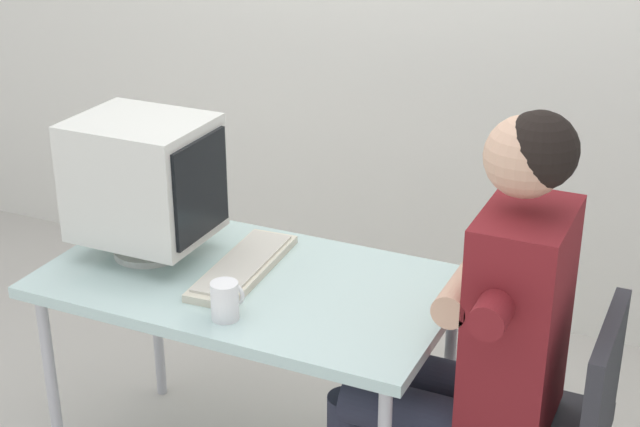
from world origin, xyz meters
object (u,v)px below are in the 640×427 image
object	(u,v)px
person_seated	(476,331)
office_chair	(540,427)
desk_mug	(226,300)
desk	(249,295)
crt_monitor	(145,179)
keyboard	(243,266)

from	to	relation	value
person_seated	office_chair	bearing A→B (deg)	-0.00
desk_mug	desk	bearing A→B (deg)	103.93
crt_monitor	person_seated	xyz separation A→B (m)	(1.05, -0.03, -0.25)
crt_monitor	keyboard	xyz separation A→B (m)	(0.32, 0.02, -0.23)
crt_monitor	office_chair	bearing A→B (deg)	-1.17
office_chair	person_seated	world-z (taller)	person_seated
keyboard	desk_mug	bearing A→B (deg)	-70.54
person_seated	desk_mug	size ratio (longest dim) A/B	12.47
keyboard	office_chair	distance (m)	0.96
desk	keyboard	world-z (taller)	keyboard
person_seated	keyboard	bearing A→B (deg)	176.49
desk	keyboard	bearing A→B (deg)	136.49
keyboard	desk_mug	distance (m)	0.28
desk_mug	office_chair	bearing A→B (deg)	14.88
desk	keyboard	xyz separation A→B (m)	(-0.04, 0.03, 0.07)
office_chair	person_seated	xyz separation A→B (m)	(-0.19, 0.00, 0.25)
keyboard	desk	bearing A→B (deg)	-43.51
person_seated	crt_monitor	bearing A→B (deg)	178.62
desk	crt_monitor	world-z (taller)	crt_monitor
person_seated	desk_mug	distance (m)	0.68
crt_monitor	office_chair	xyz separation A→B (m)	(1.24, -0.03, -0.50)
desk	office_chair	size ratio (longest dim) A/B	1.46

